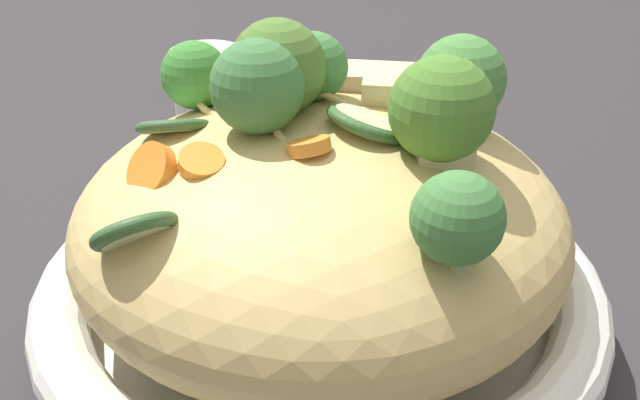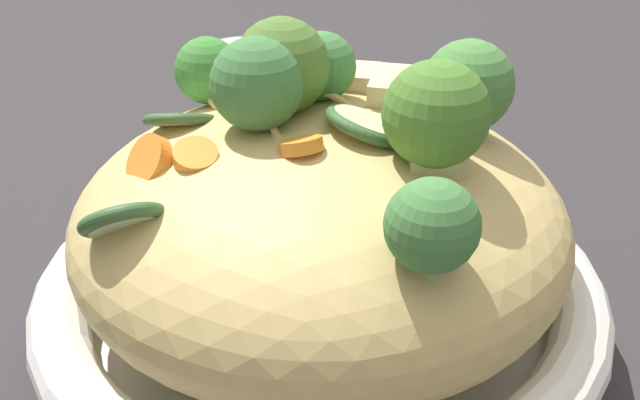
{
  "view_description": "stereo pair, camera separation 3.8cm",
  "coord_description": "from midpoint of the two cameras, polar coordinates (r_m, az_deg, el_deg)",
  "views": [
    {
      "loc": [
        0.12,
        0.31,
        0.28
      ],
      "look_at": [
        0.0,
        0.0,
        0.09
      ],
      "focal_mm": 38.76,
      "sensor_mm": 36.0,
      "label": 1
    },
    {
      "loc": [
        0.09,
        0.32,
        0.28
      ],
      "look_at": [
        0.0,
        0.0,
        0.09
      ],
      "focal_mm": 38.76,
      "sensor_mm": 36.0,
      "label": 2
    }
  ],
  "objects": [
    {
      "name": "drinking_glass",
      "position": [
        0.65,
        -4.59,
        8.73
      ],
      "size": [
        0.06,
        0.06,
        0.09
      ],
      "color": "silver",
      "rests_on": "ground_plane"
    },
    {
      "name": "zucchini_slices",
      "position": [
        0.38,
        -0.91,
        5.95
      ],
      "size": [
        0.19,
        0.16,
        0.05
      ],
      "color": "beige",
      "rests_on": "serving_bowl"
    },
    {
      "name": "chicken_chunks",
      "position": [
        0.38,
        9.41,
        7.37
      ],
      "size": [
        0.05,
        0.14,
        0.03
      ],
      "color": "#C5BB89",
      "rests_on": "serving_bowl"
    },
    {
      "name": "carrot_coins",
      "position": [
        0.36,
        -2.54,
        5.24
      ],
      "size": [
        0.19,
        0.15,
        0.03
      ],
      "color": "orange",
      "rests_on": "serving_bowl"
    },
    {
      "name": "serving_bowl",
      "position": [
        0.41,
        2.65,
        -7.6
      ],
      "size": [
        0.33,
        0.33,
        0.05
      ],
      "color": "white",
      "rests_on": "ground_plane"
    },
    {
      "name": "ground_plane",
      "position": [
        0.43,
        2.57,
        -10.26
      ],
      "size": [
        3.0,
        3.0,
        0.0
      ],
      "primitive_type": "plane",
      "color": "#2E2A2D"
    },
    {
      "name": "noodle_heap",
      "position": [
        0.39,
        2.81,
        -1.59
      ],
      "size": [
        0.27,
        0.27,
        0.13
      ],
      "color": "tan",
      "rests_on": "serving_bowl"
    },
    {
      "name": "broccoli_florets",
      "position": [
        0.36,
        5.23,
        8.56
      ],
      "size": [
        0.19,
        0.23,
        0.08
      ],
      "color": "#9AAD71",
      "rests_on": "serving_bowl"
    }
  ]
}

